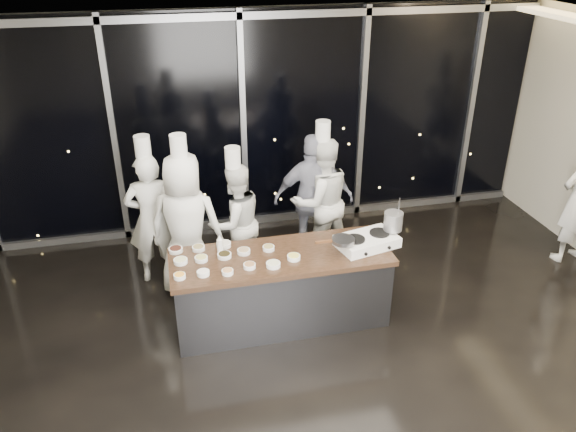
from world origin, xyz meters
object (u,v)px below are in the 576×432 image
(stock_pot, at_px, (393,221))
(chef_far_left, at_px, (152,218))
(frying_pan, at_px, (342,240))
(stove, at_px, (367,241))
(chef_right, at_px, (321,200))
(chef_center, at_px, (236,222))
(demo_counter, at_px, (281,288))
(chef_left, at_px, (186,225))
(guest, at_px, (314,199))

(stock_pot, distance_m, chef_far_left, 2.99)
(frying_pan, bearing_deg, stove, 1.89)
(frying_pan, distance_m, stock_pot, 0.68)
(stock_pot, distance_m, chef_right, 1.35)
(stove, bearing_deg, chef_far_left, 138.61)
(chef_far_left, relative_size, chef_center, 1.09)
(demo_counter, xyz_separation_m, chef_right, (0.83, 1.26, 0.44))
(stove, relative_size, stock_pot, 3.47)
(chef_far_left, distance_m, chef_right, 2.21)
(stock_pot, bearing_deg, chef_right, 112.32)
(chef_left, height_order, chef_right, chef_left)
(chef_far_left, bearing_deg, guest, -178.27)
(stove, bearing_deg, stock_pot, -1.80)
(chef_far_left, xyz_separation_m, chef_center, (1.04, -0.18, -0.09))
(frying_pan, relative_size, chef_right, 0.24)
(chef_far_left, bearing_deg, stove, 152.14)
(chef_left, bearing_deg, stove, 171.98)
(chef_left, bearing_deg, chef_center, -145.60)
(chef_left, height_order, guest, chef_left)
(chef_center, height_order, chef_right, chef_right)
(frying_pan, bearing_deg, chef_far_left, 133.25)
(chef_far_left, xyz_separation_m, guest, (2.13, 0.05, 0.01))
(demo_counter, distance_m, chef_right, 1.57)
(guest, xyz_separation_m, chef_right, (0.09, -0.05, -0.01))
(chef_left, height_order, chef_center, chef_left)
(demo_counter, height_order, frying_pan, frying_pan)
(chef_center, distance_m, guest, 1.12)
(frying_pan, height_order, guest, guest)
(demo_counter, bearing_deg, frying_pan, -9.75)
(demo_counter, height_order, chef_right, chef_right)
(chef_right, bearing_deg, stock_pot, 101.99)
(chef_center, bearing_deg, frying_pan, 107.40)
(stove, bearing_deg, chef_right, 84.61)
(stove, xyz_separation_m, frying_pan, (-0.33, -0.09, 0.10))
(guest, bearing_deg, chef_left, 25.41)
(guest, bearing_deg, chef_far_left, 12.71)
(chef_far_left, bearing_deg, chef_left, 137.43)
(stove, bearing_deg, guest, 88.06)
(stock_pot, height_order, guest, guest)
(chef_center, height_order, guest, same)
(chef_far_left, bearing_deg, chef_center, 170.77)
(demo_counter, height_order, stock_pot, stock_pot)
(frying_pan, distance_m, chef_center, 1.60)
(frying_pan, xyz_separation_m, stock_pot, (0.66, 0.15, 0.09))
(chef_far_left, bearing_deg, chef_right, -179.50)
(demo_counter, bearing_deg, chef_center, 107.89)
(chef_center, xyz_separation_m, chef_right, (1.18, 0.18, 0.09))
(stove, height_order, chef_left, chef_left)
(chef_left, distance_m, guest, 1.77)
(chef_far_left, bearing_deg, frying_pan, 146.79)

